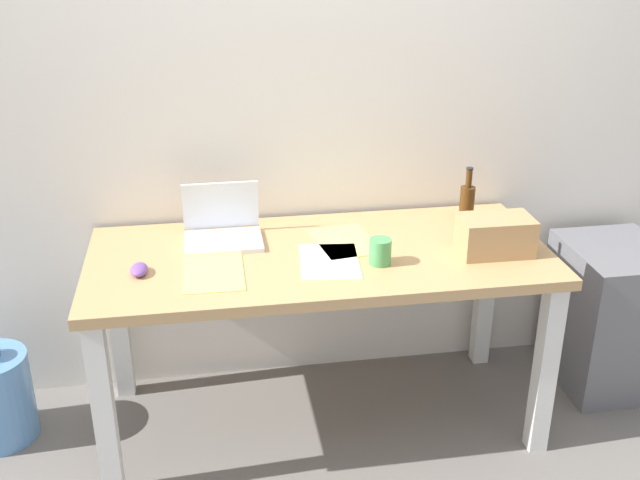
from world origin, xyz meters
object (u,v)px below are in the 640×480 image
object	(u,v)px
beer_bottle	(467,202)
desk	(320,276)
computer_mouse	(139,270)
laptop_left	(223,229)
cardboard_box	(495,235)
coffee_mug	(380,251)
filing_cabinet	(609,315)

from	to	relation	value
beer_bottle	desk	bearing A→B (deg)	-163.02
desk	computer_mouse	bearing A→B (deg)	-173.32
laptop_left	cardboard_box	world-z (taller)	laptop_left
coffee_mug	beer_bottle	bearing A→B (deg)	36.55
beer_bottle	filing_cabinet	distance (m)	0.83
beer_bottle	filing_cabinet	bearing A→B (deg)	-9.24
desk	beer_bottle	distance (m)	0.68
computer_mouse	filing_cabinet	world-z (taller)	computer_mouse
computer_mouse	coffee_mug	distance (m)	0.85
laptop_left	cardboard_box	size ratio (longest dim) A/B	1.11
desk	coffee_mug	xyz separation A→B (m)	(0.20, -0.13, 0.15)
desk	filing_cabinet	xyz separation A→B (m)	(1.27, 0.09, -0.33)
coffee_mug	computer_mouse	bearing A→B (deg)	176.48
desk	beer_bottle	world-z (taller)	beer_bottle
desk	beer_bottle	xyz separation A→B (m)	(0.63, 0.19, 0.19)
laptop_left	computer_mouse	xyz separation A→B (m)	(-0.30, -0.25, -0.03)
computer_mouse	beer_bottle	bearing A→B (deg)	13.40
laptop_left	cardboard_box	bearing A→B (deg)	-15.75
beer_bottle	coffee_mug	size ratio (longest dim) A/B	2.45
laptop_left	filing_cabinet	world-z (taller)	laptop_left
cardboard_box	coffee_mug	xyz separation A→B (m)	(-0.44, -0.02, -0.02)
beer_bottle	computer_mouse	distance (m)	1.31
laptop_left	desk	bearing A→B (deg)	-26.13
laptop_left	computer_mouse	size ratio (longest dim) A/B	2.93
computer_mouse	laptop_left	bearing A→B (deg)	40.97
desk	computer_mouse	size ratio (longest dim) A/B	17.05
computer_mouse	cardboard_box	xyz separation A→B (m)	(1.28, -0.03, 0.05)
cardboard_box	laptop_left	bearing A→B (deg)	164.25
computer_mouse	coffee_mug	world-z (taller)	coffee_mug
beer_bottle	coffee_mug	distance (m)	0.54
coffee_mug	filing_cabinet	bearing A→B (deg)	11.38
computer_mouse	coffee_mug	size ratio (longest dim) A/B	1.05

